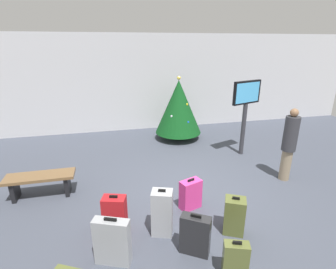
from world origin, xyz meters
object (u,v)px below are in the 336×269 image
(holiday_tree, at_px, (178,107))
(waiting_bench, at_px, (41,181))
(suitcase_4, at_px, (162,213))
(flight_info_kiosk, at_px, (246,104))
(suitcase_0, at_px, (235,259))
(suitcase_3, at_px, (115,214))
(suitcase_1, at_px, (112,242))
(traveller_0, at_px, (289,143))
(suitcase_6, at_px, (195,235))
(suitcase_7, at_px, (234,216))
(suitcase_2, at_px, (190,194))

(holiday_tree, distance_m, waiting_bench, 4.57)
(waiting_bench, xyz_separation_m, suitcase_4, (2.17, -1.64, 0.04))
(flight_info_kiosk, bearing_deg, suitcase_0, -119.31)
(waiting_bench, relative_size, suitcase_0, 2.38)
(holiday_tree, xyz_separation_m, suitcase_3, (-2.20, -4.07, -0.76))
(holiday_tree, height_order, suitcase_1, holiday_tree)
(suitcase_1, relative_size, suitcase_3, 1.14)
(suitcase_3, bearing_deg, suitcase_0, -40.14)
(traveller_0, xyz_separation_m, suitcase_1, (-3.93, -1.57, -0.53))
(suitcase_0, distance_m, suitcase_6, 0.64)
(traveller_0, bearing_deg, suitcase_6, -148.82)
(suitcase_0, relative_size, suitcase_6, 0.83)
(traveller_0, height_order, suitcase_6, traveller_0)
(flight_info_kiosk, bearing_deg, waiting_bench, -168.24)
(flight_info_kiosk, bearing_deg, suitcase_3, -146.16)
(holiday_tree, relative_size, suitcase_6, 3.04)
(waiting_bench, bearing_deg, holiday_tree, 36.56)
(flight_info_kiosk, xyz_separation_m, suitcase_1, (-3.67, -3.13, -1.10))
(suitcase_4, height_order, suitcase_7, suitcase_4)
(flight_info_kiosk, relative_size, suitcase_7, 3.09)
(suitcase_3, bearing_deg, suitcase_4, -19.53)
(holiday_tree, relative_size, suitcase_2, 3.31)
(suitcase_1, bearing_deg, traveller_0, 21.77)
(suitcase_7, bearing_deg, suitcase_2, 121.34)
(suitcase_3, relative_size, suitcase_7, 0.99)
(flight_info_kiosk, distance_m, suitcase_4, 4.08)
(waiting_bench, distance_m, suitcase_0, 3.98)
(holiday_tree, xyz_separation_m, waiting_bench, (-3.63, -2.69, -0.72))
(flight_info_kiosk, xyz_separation_m, suitcase_7, (-1.71, -2.93, -1.15))
(suitcase_2, height_order, suitcase_4, suitcase_4)
(holiday_tree, distance_m, suitcase_1, 5.32)
(flight_info_kiosk, height_order, suitcase_1, flight_info_kiosk)
(holiday_tree, relative_size, suitcase_0, 3.65)
(suitcase_2, height_order, suitcase_3, suitcase_3)
(traveller_0, distance_m, suitcase_2, 2.59)
(suitcase_3, height_order, suitcase_6, suitcase_6)
(suitcase_2, relative_size, suitcase_3, 0.93)
(flight_info_kiosk, height_order, waiting_bench, flight_info_kiosk)
(traveller_0, relative_size, suitcase_2, 2.73)
(suitcase_1, xyz_separation_m, suitcase_2, (1.47, 1.00, -0.07))
(suitcase_2, bearing_deg, suitcase_3, -167.98)
(suitcase_4, bearing_deg, suitcase_6, -53.49)
(suitcase_4, xyz_separation_m, suitcase_7, (1.16, -0.24, -0.08))
(waiting_bench, xyz_separation_m, suitcase_6, (2.56, -2.16, -0.04))
(suitcase_0, bearing_deg, suitcase_3, 139.86)
(suitcase_0, xyz_separation_m, suitcase_4, (-0.78, 1.03, 0.13))
(flight_info_kiosk, distance_m, suitcase_7, 3.58)
(flight_info_kiosk, height_order, suitcase_7, flight_info_kiosk)
(suitcase_7, bearing_deg, waiting_bench, 150.55)
(suitcase_2, bearing_deg, suitcase_4, -139.60)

